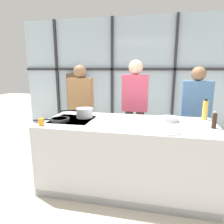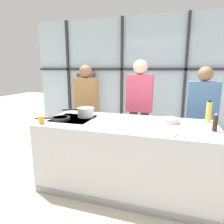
{
  "view_description": "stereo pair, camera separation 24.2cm",
  "coord_description": "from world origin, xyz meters",
  "px_view_note": "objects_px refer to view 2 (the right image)",
  "views": [
    {
      "loc": [
        0.32,
        -2.42,
        1.54
      ],
      "look_at": [
        -0.22,
        0.1,
        0.98
      ],
      "focal_mm": 32.0,
      "sensor_mm": 36.0,
      "label": 1
    },
    {
      "loc": [
        0.55,
        -2.36,
        1.54
      ],
      "look_at": [
        -0.22,
        0.1,
        0.98
      ],
      "focal_mm": 32.0,
      "sensor_mm": 36.0,
      "label": 2
    }
  ],
  "objects_px": {
    "saucepan": "(86,112)",
    "oil_bottle": "(209,112)",
    "frying_pan": "(60,118)",
    "white_plate": "(164,133)",
    "pepper_grinder": "(215,123)",
    "mixing_bowl": "(170,120)",
    "juice_glass_near": "(41,120)",
    "spectator_center_right": "(202,112)",
    "spectator_center_left": "(139,104)",
    "spectator_far_left": "(86,104)"
  },
  "relations": [
    {
      "from": "spectator_center_right",
      "to": "juice_glass_near",
      "type": "height_order",
      "value": "spectator_center_right"
    },
    {
      "from": "white_plate",
      "to": "juice_glass_near",
      "type": "relative_size",
      "value": 3.08
    },
    {
      "from": "spectator_center_right",
      "to": "mixing_bowl",
      "type": "xyz_separation_m",
      "value": [
        -0.45,
        -0.76,
        0.03
      ]
    },
    {
      "from": "spectator_center_left",
      "to": "spectator_center_right",
      "type": "distance_m",
      "value": 0.97
    },
    {
      "from": "juice_glass_near",
      "to": "spectator_center_left",
      "type": "bearing_deg",
      "value": 52.87
    },
    {
      "from": "spectator_center_right",
      "to": "juice_glass_near",
      "type": "xyz_separation_m",
      "value": [
        -1.95,
        -1.29,
        0.04
      ]
    },
    {
      "from": "juice_glass_near",
      "to": "white_plate",
      "type": "bearing_deg",
      "value": 2.45
    },
    {
      "from": "mixing_bowl",
      "to": "pepper_grinder",
      "type": "height_order",
      "value": "pepper_grinder"
    },
    {
      "from": "frying_pan",
      "to": "mixing_bowl",
      "type": "distance_m",
      "value": 1.42
    },
    {
      "from": "frying_pan",
      "to": "saucepan",
      "type": "relative_size",
      "value": 1.03
    },
    {
      "from": "spectator_far_left",
      "to": "mixing_bowl",
      "type": "bearing_deg",
      "value": 153.0
    },
    {
      "from": "spectator_center_left",
      "to": "white_plate",
      "type": "xyz_separation_m",
      "value": [
        0.47,
        -1.23,
        -0.07
      ]
    },
    {
      "from": "mixing_bowl",
      "to": "oil_bottle",
      "type": "xyz_separation_m",
      "value": [
        0.46,
        0.18,
        0.1
      ]
    },
    {
      "from": "mixing_bowl",
      "to": "frying_pan",
      "type": "bearing_deg",
      "value": -168.16
    },
    {
      "from": "spectator_far_left",
      "to": "spectator_center_right",
      "type": "distance_m",
      "value": 1.94
    },
    {
      "from": "saucepan",
      "to": "frying_pan",
      "type": "bearing_deg",
      "value": -135.34
    },
    {
      "from": "spectator_center_left",
      "to": "saucepan",
      "type": "bearing_deg",
      "value": 52.4
    },
    {
      "from": "mixing_bowl",
      "to": "juice_glass_near",
      "type": "distance_m",
      "value": 1.59
    },
    {
      "from": "spectator_center_right",
      "to": "saucepan",
      "type": "xyz_separation_m",
      "value": [
        -1.59,
        -0.8,
        0.07
      ]
    },
    {
      "from": "frying_pan",
      "to": "white_plate",
      "type": "height_order",
      "value": "frying_pan"
    },
    {
      "from": "oil_bottle",
      "to": "spectator_center_right",
      "type": "bearing_deg",
      "value": 90.77
    },
    {
      "from": "spectator_center_left",
      "to": "saucepan",
      "type": "distance_m",
      "value": 1.01
    },
    {
      "from": "spectator_center_right",
      "to": "white_plate",
      "type": "xyz_separation_m",
      "value": [
        -0.5,
        -1.23,
        0.0
      ]
    },
    {
      "from": "frying_pan",
      "to": "oil_bottle",
      "type": "xyz_separation_m",
      "value": [
        1.85,
        0.48,
        0.11
      ]
    },
    {
      "from": "frying_pan",
      "to": "mixing_bowl",
      "type": "xyz_separation_m",
      "value": [
        1.39,
        0.29,
        0.01
      ]
    },
    {
      "from": "saucepan",
      "to": "spectator_far_left",
      "type": "bearing_deg",
      "value": 113.94
    },
    {
      "from": "frying_pan",
      "to": "mixing_bowl",
      "type": "height_order",
      "value": "mixing_bowl"
    },
    {
      "from": "frying_pan",
      "to": "white_plate",
      "type": "bearing_deg",
      "value": -7.56
    },
    {
      "from": "saucepan",
      "to": "mixing_bowl",
      "type": "xyz_separation_m",
      "value": [
        1.14,
        0.04,
        -0.04
      ]
    },
    {
      "from": "spectator_far_left",
      "to": "spectator_center_right",
      "type": "bearing_deg",
      "value": -180.0
    },
    {
      "from": "frying_pan",
      "to": "juice_glass_near",
      "type": "height_order",
      "value": "juice_glass_near"
    },
    {
      "from": "mixing_bowl",
      "to": "oil_bottle",
      "type": "distance_m",
      "value": 0.5
    },
    {
      "from": "spectator_center_left",
      "to": "spectator_center_right",
      "type": "xyz_separation_m",
      "value": [
        0.97,
        -0.0,
        -0.08
      ]
    },
    {
      "from": "frying_pan",
      "to": "pepper_grinder",
      "type": "height_order",
      "value": "pepper_grinder"
    },
    {
      "from": "saucepan",
      "to": "pepper_grinder",
      "type": "xyz_separation_m",
      "value": [
        1.6,
        -0.19,
        0.02
      ]
    },
    {
      "from": "saucepan",
      "to": "white_plate",
      "type": "xyz_separation_m",
      "value": [
        1.09,
        -0.43,
        -0.06
      ]
    },
    {
      "from": "juice_glass_near",
      "to": "frying_pan",
      "type": "bearing_deg",
      "value": 65.87
    },
    {
      "from": "spectator_center_left",
      "to": "oil_bottle",
      "type": "xyz_separation_m",
      "value": [
        0.98,
        -0.58,
        0.05
      ]
    },
    {
      "from": "oil_bottle",
      "to": "pepper_grinder",
      "type": "distance_m",
      "value": 0.41
    },
    {
      "from": "saucepan",
      "to": "oil_bottle",
      "type": "distance_m",
      "value": 1.61
    },
    {
      "from": "spectator_far_left",
      "to": "white_plate",
      "type": "xyz_separation_m",
      "value": [
        1.44,
        -1.23,
        -0.03
      ]
    },
    {
      "from": "juice_glass_near",
      "to": "pepper_grinder",
      "type": "bearing_deg",
      "value": 8.88
    },
    {
      "from": "saucepan",
      "to": "white_plate",
      "type": "bearing_deg",
      "value": -21.58
    },
    {
      "from": "white_plate",
      "to": "spectator_far_left",
      "type": "bearing_deg",
      "value": 139.56
    },
    {
      "from": "mixing_bowl",
      "to": "juice_glass_near",
      "type": "relative_size",
      "value": 2.6
    },
    {
      "from": "mixing_bowl",
      "to": "juice_glass_near",
      "type": "height_order",
      "value": "juice_glass_near"
    },
    {
      "from": "spectator_center_left",
      "to": "mixing_bowl",
      "type": "height_order",
      "value": "spectator_center_left"
    },
    {
      "from": "white_plate",
      "to": "oil_bottle",
      "type": "height_order",
      "value": "oil_bottle"
    },
    {
      "from": "spectator_center_right",
      "to": "oil_bottle",
      "type": "height_order",
      "value": "spectator_center_right"
    },
    {
      "from": "white_plate",
      "to": "pepper_grinder",
      "type": "distance_m",
      "value": 0.58
    }
  ]
}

